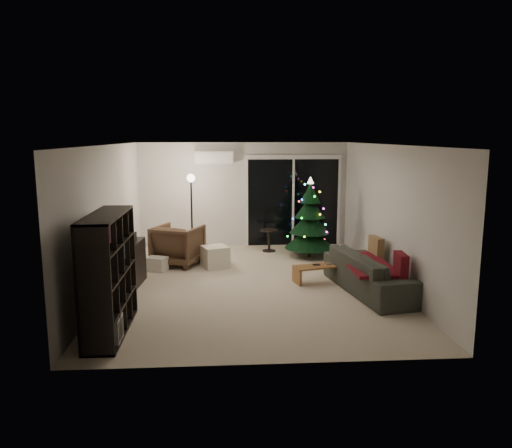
{
  "coord_description": "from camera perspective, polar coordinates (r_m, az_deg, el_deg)",
  "views": [
    {
      "loc": [
        -0.5,
        -8.73,
        2.65
      ],
      "look_at": [
        0.1,
        0.3,
        1.05
      ],
      "focal_mm": 35.0,
      "sensor_mm": 36.0,
      "label": 1
    }
  ],
  "objects": [
    {
      "name": "ottoman",
      "position": [
        10.24,
        -4.69,
        -3.75
      ],
      "size": [
        0.63,
        0.63,
        0.44
      ],
      "primitive_type": "cube",
      "rotation": [
        0.0,
        0.0,
        0.37
      ],
      "color": "#F6E9C4",
      "rests_on": "floor"
    },
    {
      "name": "remote_b",
      "position": [
        9.23,
        8.39,
        -4.52
      ],
      "size": [
        0.13,
        0.08,
        0.02
      ],
      "primitive_type": "cube",
      "rotation": [
        0.0,
        0.0,
        0.35
      ],
      "color": "slate",
      "rests_on": "coffee_table"
    },
    {
      "name": "cardboard_box_a",
      "position": [
        10.15,
        -11.29,
        -4.5
      ],
      "size": [
        0.47,
        0.42,
        0.28
      ],
      "primitive_type": "cube",
      "rotation": [
        0.0,
        0.0,
        -0.37
      ],
      "color": "beige",
      "rests_on": "floor"
    },
    {
      "name": "coffee_table",
      "position": [
        9.21,
        7.82,
        -5.69
      ],
      "size": [
        1.13,
        0.62,
        0.34
      ],
      "primitive_type": null,
      "rotation": [
        0.0,
        0.0,
        0.24
      ],
      "color": "brown",
      "rests_on": "floor"
    },
    {
      "name": "cardboard_box_b",
      "position": [
        10.51,
        -4.49,
        -3.75
      ],
      "size": [
        0.51,
        0.44,
        0.3
      ],
      "primitive_type": "cube",
      "rotation": [
        0.0,
        0.0,
        0.3
      ],
      "color": "beige",
      "rests_on": "floor"
    },
    {
      "name": "christmas_tree",
      "position": [
        11.02,
        6.18,
        0.78
      ],
      "size": [
        1.34,
        1.34,
        1.78
      ],
      "primitive_type": "cone",
      "rotation": [
        0.0,
        0.0,
        -0.25
      ],
      "color": "black",
      "rests_on": "floor"
    },
    {
      "name": "armchair",
      "position": [
        10.49,
        -8.91,
        -2.38
      ],
      "size": [
        1.17,
        1.18,
        0.84
      ],
      "primitive_type": "imported",
      "rotation": [
        0.0,
        0.0,
        2.76
      ],
      "color": "brown",
      "rests_on": "floor"
    },
    {
      "name": "side_table",
      "position": [
        11.6,
        1.5,
        -1.88
      ],
      "size": [
        0.47,
        0.47,
        0.51
      ],
      "primitive_type": "cylinder",
      "rotation": [
        0.0,
        0.0,
        -0.16
      ],
      "color": "black",
      "rests_on": "floor"
    },
    {
      "name": "stereo",
      "position": [
        8.99,
        -14.96,
        -1.69
      ],
      "size": [
        0.4,
        0.48,
        0.17
      ],
      "primitive_type": "cube",
      "color": "black",
      "rests_on": "media_cabinet"
    },
    {
      "name": "sofa_throw",
      "position": [
        8.77,
        12.58,
        -4.51
      ],
      "size": [
        0.71,
        1.65,
        0.05
      ],
      "primitive_type": "cube",
      "color": "maroon",
      "rests_on": "sofa"
    },
    {
      "name": "sofa",
      "position": [
        8.84,
        13.16,
        -5.43
      ],
      "size": [
        1.28,
        2.41,
        0.67
      ],
      "primitive_type": "imported",
      "rotation": [
        0.0,
        0.0,
        1.74
      ],
      "color": "#292B27",
      "rests_on": "floor"
    },
    {
      "name": "bookshelf",
      "position": [
        7.07,
        -18.08,
        -5.49
      ],
      "size": [
        0.52,
        1.66,
        1.64
      ],
      "primitive_type": null,
      "rotation": [
        0.0,
        0.0,
        0.06
      ],
      "color": "black",
      "rests_on": "floor"
    },
    {
      "name": "media_cabinet",
      "position": [
        9.09,
        -14.82,
        -4.66
      ],
      "size": [
        0.58,
        1.3,
        0.79
      ],
      "primitive_type": "cube",
      "rotation": [
        0.0,
        0.0,
        -0.08
      ],
      "color": "black",
      "rests_on": "floor"
    },
    {
      "name": "cushion_b",
      "position": [
        8.26,
        16.21,
        -4.72
      ],
      "size": [
        0.16,
        0.45,
        0.44
      ],
      "primitive_type": "cube",
      "rotation": [
        0.0,
        0.0,
        -0.07
      ],
      "color": "maroon",
      "rests_on": "sofa"
    },
    {
      "name": "remote_a",
      "position": [
        9.14,
        6.92,
        -4.64
      ],
      "size": [
        0.13,
        0.04,
        0.02
      ],
      "primitive_type": "cube",
      "color": "black",
      "rests_on": "coffee_table"
    },
    {
      "name": "room",
      "position": [
        10.39,
        1.52,
        0.98
      ],
      "size": [
        6.5,
        7.51,
        2.6
      ],
      "color": "beige",
      "rests_on": "ground"
    },
    {
      "name": "floor_lamp",
      "position": [
        11.12,
        -7.35,
        0.83
      ],
      "size": [
        0.28,
        0.28,
        1.77
      ],
      "primitive_type": "cylinder",
      "color": "black",
      "rests_on": "floor"
    },
    {
      "name": "cushion_a",
      "position": [
        9.45,
        13.54,
        -2.75
      ],
      "size": [
        0.17,
        0.45,
        0.44
      ],
      "primitive_type": "cube",
      "rotation": [
        0.0,
        0.0,
        0.09
      ],
      "color": "#AA7D4D",
      "rests_on": "sofa"
    }
  ]
}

